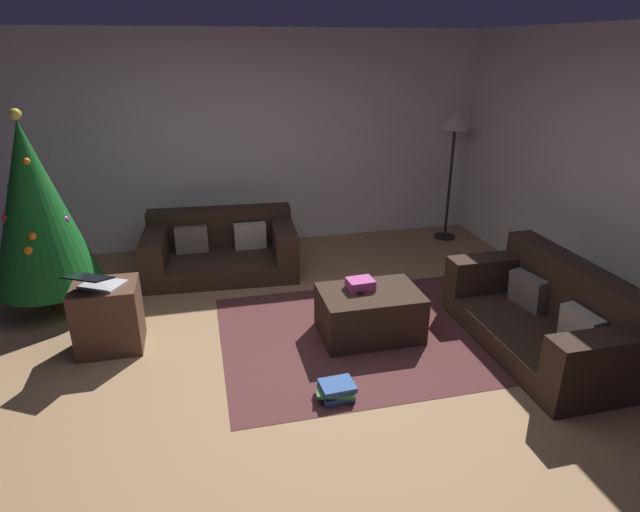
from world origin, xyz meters
TOP-DOWN VIEW (x-y plane):
  - ground_plane at (0.00, 0.00)m, footprint 6.40×6.40m
  - rear_partition at (0.00, 3.14)m, footprint 6.40×0.12m
  - couch_left at (-0.34, 2.25)m, footprint 1.69×1.06m
  - couch_right at (2.25, -0.08)m, footprint 0.88×1.74m
  - ottoman at (0.84, 0.46)m, footprint 0.87×0.60m
  - gift_box at (0.77, 0.53)m, footprint 0.24×0.20m
  - tv_remote at (0.76, 0.49)m, footprint 0.11×0.17m
  - christmas_tree at (-1.99, 1.64)m, footprint 0.96×0.96m
  - side_table at (-1.36, 0.77)m, footprint 0.52×0.44m
  - laptop at (-1.39, 0.72)m, footprint 0.47×0.49m
  - book_stack at (0.33, -0.36)m, footprint 0.31×0.24m
  - corner_lamp at (2.64, 2.64)m, footprint 0.36×0.36m
  - area_rug at (0.84, 0.46)m, footprint 2.60×2.00m

SIDE VIEW (x-z plane):
  - ground_plane at x=0.00m, z-range 0.00..0.00m
  - area_rug at x=0.84m, z-range 0.00..0.01m
  - book_stack at x=0.33m, z-range 0.00..0.12m
  - ottoman at x=0.84m, z-range 0.00..0.42m
  - couch_left at x=-0.34m, z-range -0.07..0.58m
  - couch_right at x=2.25m, z-range -0.08..0.65m
  - side_table at x=-1.36m, z-range 0.00..0.58m
  - tv_remote at x=0.76m, z-range 0.42..0.44m
  - gift_box at x=0.77m, z-range 0.42..0.51m
  - laptop at x=-1.39m, z-range 0.55..0.72m
  - christmas_tree at x=-1.99m, z-range 0.08..1.99m
  - rear_partition at x=0.00m, z-range 0.00..2.60m
  - corner_lamp at x=2.64m, z-range 0.59..2.26m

